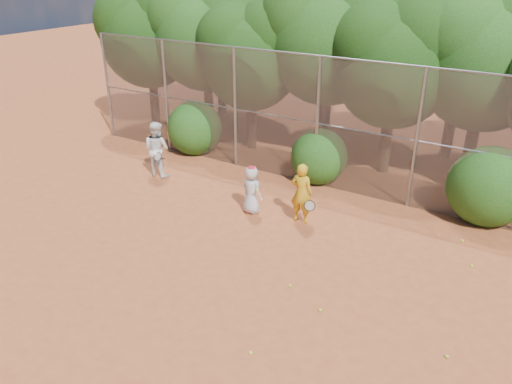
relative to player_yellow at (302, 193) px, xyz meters
The scene contains 23 objects.
ground 3.64m from the player_yellow, 86.63° to the right, with size 80.00×80.00×0.00m, color #A24924.
fence_back 2.75m from the player_yellow, 87.93° to the left, with size 20.05×0.09×4.03m.
tree_0 10.73m from the player_yellow, 154.00° to the left, with size 4.38×3.81×6.00m.
tree_1 9.02m from the player_yellow, 143.36° to the left, with size 4.64×4.03×6.35m.
tree_2 6.63m from the player_yellow, 134.60° to the left, with size 3.99×3.47×5.47m.
tree_3 6.62m from the player_yellow, 108.04° to the left, with size 4.89×4.26×6.70m.
tree_4 5.58m from the player_yellow, 80.80° to the left, with size 4.19×3.64×5.73m.
tree_5 7.16m from the player_yellow, 59.32° to the left, with size 4.51×3.92×6.17m.
tree_9 11.20m from the player_yellow, 136.61° to the left, with size 4.83×4.20×6.62m.
tree_10 8.84m from the player_yellow, 109.95° to the left, with size 5.15×4.48×7.06m.
tree_11 8.16m from the player_yellow, 72.30° to the left, with size 4.64×4.03×6.35m.
bush_0 6.42m from the player_yellow, 154.47° to the left, with size 2.00×2.00×2.00m, color #1B4912.
bush_1 2.88m from the player_yellow, 105.98° to the left, with size 1.80×1.80×1.80m, color #1B4912.
bush_2 5.04m from the player_yellow, 33.32° to the left, with size 2.20×2.20×2.20m, color #1B4912.
player_yellow is the anchor object (origin of this frame).
player_teen 1.45m from the player_yellow, 169.89° to the right, with size 0.76×0.59×1.41m.
player_white 5.49m from the player_yellow, behind, with size 0.91×0.75×1.83m.
ball_0 3.94m from the player_yellow, 56.69° to the right, with size 0.07×0.07×0.07m, color #C8EE2B.
ball_1 4.50m from the player_yellow, ahead, with size 0.07×0.07×0.07m, color #C8EE2B.
ball_2 5.30m from the player_yellow, 72.69° to the right, with size 0.07×0.07×0.07m, color #C8EE2B.
ball_3 5.68m from the player_yellow, 34.69° to the right, with size 0.07×0.07×0.07m, color #C8EE2B.
ball_4 3.16m from the player_yellow, 66.90° to the right, with size 0.07×0.07×0.07m, color #C8EE2B.
ball_5 4.25m from the player_yellow, 16.61° to the left, with size 0.07×0.07×0.07m, color #C8EE2B.
Camera 1 is at (5.12, -7.32, 6.57)m, focal length 35.00 mm.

